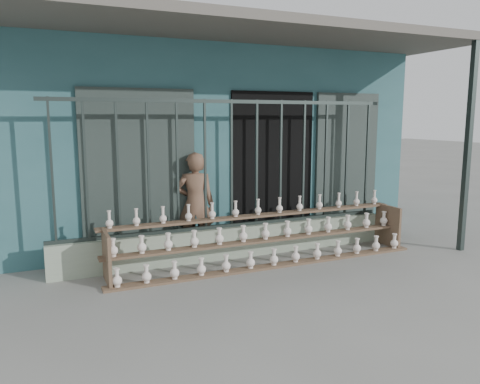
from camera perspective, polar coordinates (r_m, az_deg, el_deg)
name	(u,v)px	position (r m, az deg, el deg)	size (l,w,h in m)	color
ground	(273,286)	(5.73, 4.07, -11.39)	(60.00, 60.00, 0.00)	slate
workshop_building	(175,137)	(9.33, -7.96, 6.66)	(7.40, 6.60, 3.21)	#2E5C61
parapet_wall	(232,242)	(6.79, -1.02, -6.10)	(5.00, 0.20, 0.45)	#95A58D
security_fence	(232,164)	(6.58, -1.04, 3.38)	(5.00, 0.04, 1.80)	#283330
shelf_rack	(266,237)	(6.53, 3.19, -5.49)	(4.50, 0.68, 0.85)	brown
elderly_woman	(195,204)	(6.82, -5.46, -1.49)	(0.55, 0.36, 1.51)	brown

